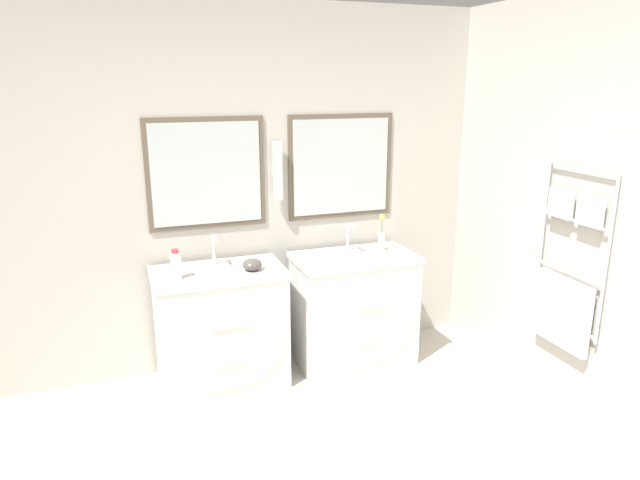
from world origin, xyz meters
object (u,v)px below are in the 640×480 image
at_px(toiletry_bottle, 176,265).
at_px(amenity_bowl, 252,265).
at_px(vanity_left, 222,328).
at_px(flower_vase, 382,237).
at_px(vanity_right, 355,309).

distance_m(toiletry_bottle, amenity_bowl, 0.50).
bearing_deg(amenity_bowl, vanity_left, 167.56).
bearing_deg(flower_vase, amenity_bowl, -173.18).
bearing_deg(toiletry_bottle, vanity_right, 2.30).
bearing_deg(flower_vase, toiletry_bottle, -175.27).
distance_m(vanity_right, toiletry_bottle, 1.37).
xyz_separation_m(vanity_left, amenity_bowl, (0.22, -0.05, 0.45)).
height_order(vanity_left, vanity_right, same).
distance_m(vanity_right, flower_vase, 0.57).
bearing_deg(vanity_right, vanity_left, 180.00).
height_order(toiletry_bottle, flower_vase, flower_vase).
bearing_deg(vanity_left, flower_vase, 3.42).
distance_m(vanity_left, vanity_right, 1.00).
xyz_separation_m(amenity_bowl, flower_vase, (1.02, 0.12, 0.07)).
bearing_deg(amenity_bowl, flower_vase, 6.82).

